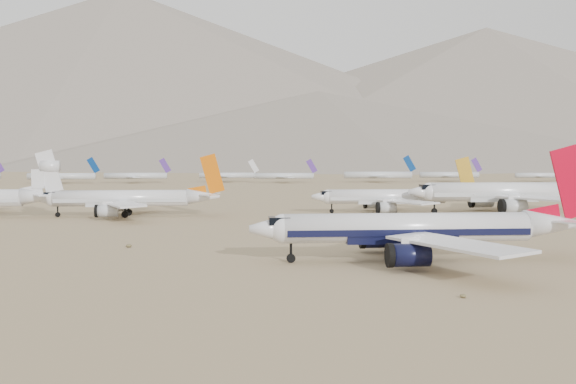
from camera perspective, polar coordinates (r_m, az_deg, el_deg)
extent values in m
plane|color=olive|center=(94.62, 3.23, -5.91)|extent=(7000.00, 7000.00, 0.00)
cylinder|color=white|center=(93.03, 10.54, -3.12)|extent=(35.38, 4.18, 4.18)
cube|color=black|center=(93.09, 10.54, -3.44)|extent=(34.67, 4.24, 0.94)
sphere|color=white|center=(89.90, -0.40, -3.28)|extent=(4.18, 4.18, 4.18)
cube|color=black|center=(89.74, -0.80, -2.56)|extent=(2.93, 2.72, 1.05)
cone|color=white|center=(101.10, 22.57, -2.64)|extent=(8.84, 4.18, 4.18)
cube|color=white|center=(82.21, 14.71, -4.49)|extent=(13.66, 21.53, 0.65)
cylinder|color=black|center=(84.53, 10.83, -5.53)|extent=(4.91, 3.01, 3.01)
cube|color=white|center=(105.73, 10.15, -2.78)|extent=(13.66, 21.53, 0.65)
cube|color=white|center=(105.44, 22.38, -2.12)|extent=(5.62, 7.34, 0.25)
cylinder|color=black|center=(101.21, 8.12, -4.10)|extent=(4.91, 3.01, 3.01)
cube|color=#BB001B|center=(101.88, 23.87, 0.82)|extent=(6.70, 0.33, 11.05)
cylinder|color=black|center=(90.55, 0.26, -5.91)|extent=(1.25, 0.52, 1.25)
cylinder|color=black|center=(91.16, 11.91, -5.75)|extent=(1.76, 1.05, 1.76)
cylinder|color=black|center=(96.72, 10.89, -5.24)|extent=(1.76, 1.05, 1.76)
cylinder|color=white|center=(180.59, 18.79, 0.03)|extent=(41.47, 5.03, 5.03)
cube|color=silver|center=(180.62, 18.78, -0.17)|extent=(40.64, 5.10, 1.13)
sphere|color=white|center=(173.23, 12.50, -0.01)|extent=(5.03, 5.03, 5.03)
cube|color=black|center=(172.94, 12.27, 0.45)|extent=(3.52, 3.27, 1.26)
cube|color=white|center=(168.83, 21.78, -0.52)|extent=(16.02, 25.24, 0.78)
cylinder|color=silver|center=(170.50, 19.46, -1.21)|extent=(5.76, 3.62, 3.62)
cube|color=white|center=(195.29, 17.91, -0.01)|extent=(16.02, 25.24, 0.78)
cylinder|color=silver|center=(189.29, 16.88, -0.77)|extent=(5.76, 3.62, 3.62)
cylinder|color=black|center=(173.94, 12.88, -1.66)|extent=(1.51, 0.63, 1.51)
cylinder|color=black|center=(178.40, 19.73, -1.55)|extent=(2.11, 1.26, 2.11)
cylinder|color=black|center=(184.79, 18.81, -1.38)|extent=(2.11, 1.26, 2.11)
cylinder|color=white|center=(174.43, 8.76, -0.39)|extent=(31.79, 3.86, 3.86)
cube|color=silver|center=(174.46, 8.76, -0.55)|extent=(31.16, 3.92, 0.87)
sphere|color=white|center=(171.32, 3.59, -0.42)|extent=(3.86, 3.86, 3.86)
cube|color=black|center=(171.17, 3.40, -0.07)|extent=(2.70, 2.51, 0.97)
cone|color=white|center=(180.14, 14.84, -0.26)|extent=(7.95, 3.86, 3.86)
cube|color=white|center=(164.28, 10.52, -0.85)|extent=(12.28, 19.35, 0.60)
cube|color=white|center=(177.21, 15.71, -0.16)|extent=(5.05, 6.60, 0.23)
cylinder|color=silver|center=(166.55, 8.81, -1.38)|extent=(4.42, 2.78, 2.78)
cube|color=white|center=(185.92, 8.66, -0.39)|extent=(12.28, 19.35, 0.60)
cube|color=white|center=(184.08, 14.90, -0.04)|extent=(5.05, 6.60, 0.23)
cylinder|color=silver|center=(181.82, 7.62, -1.01)|extent=(4.42, 2.78, 2.78)
cube|color=#B3831E|center=(180.68, 15.52, 1.49)|extent=(6.03, 0.31, 9.93)
cylinder|color=black|center=(171.74, 3.90, -1.71)|extent=(1.16, 0.48, 1.16)
cylinder|color=black|center=(172.39, 9.39, -1.64)|extent=(1.62, 0.97, 1.62)
cylinder|color=black|center=(177.62, 8.95, -1.50)|extent=(1.62, 0.97, 1.62)
cylinder|color=white|center=(166.59, -14.61, -0.53)|extent=(33.23, 4.06, 4.06)
cube|color=silver|center=(166.62, -14.61, -0.71)|extent=(32.56, 4.12, 0.91)
sphere|color=white|center=(170.12, -20.14, -0.55)|extent=(4.06, 4.06, 4.06)
cube|color=black|center=(170.22, -20.35, -0.17)|extent=(2.84, 2.64, 1.02)
cone|color=white|center=(164.43, -7.54, -0.40)|extent=(8.31, 4.06, 4.06)
cube|color=white|center=(154.67, -14.39, -1.06)|extent=(12.83, 20.22, 0.63)
cube|color=white|center=(160.50, -7.02, -0.30)|extent=(5.27, 6.90, 0.24)
cylinder|color=silver|center=(159.00, -15.75, -1.63)|extent=(4.62, 2.92, 2.92)
cube|color=white|center=(177.80, -13.17, -0.53)|extent=(12.83, 20.22, 0.63)
cube|color=white|center=(168.17, -6.94, -0.15)|extent=(5.27, 6.90, 0.24)
cylinder|color=silver|center=(175.16, -14.75, -1.20)|extent=(4.62, 2.92, 2.92)
cube|color=#DC6207|center=(164.11, -6.75, 1.61)|extent=(6.30, 0.32, 10.38)
cylinder|color=black|center=(170.15, -19.79, -1.91)|extent=(1.22, 0.51, 1.22)
cylinder|color=black|center=(163.84, -14.28, -1.92)|extent=(1.71, 1.02, 1.71)
cylinder|color=black|center=(169.43, -13.98, -1.76)|extent=(1.71, 1.02, 1.71)
cone|color=white|center=(170.49, -21.23, -0.37)|extent=(8.91, 4.27, 4.27)
cube|color=white|center=(166.05, -21.05, -0.27)|extent=(5.65, 7.39, 0.26)
cube|color=white|center=(173.94, -20.31, -0.12)|extent=(5.65, 7.39, 0.26)
cube|color=white|center=(169.59, -20.46, 1.71)|extent=(6.75, 0.34, 11.13)
cylinder|color=white|center=(169.51, -20.39, 2.17)|extent=(4.45, 2.76, 2.76)
cylinder|color=silver|center=(396.44, -19.48, 1.33)|extent=(38.57, 3.81, 3.81)
cube|color=navy|center=(392.22, -16.92, 2.30)|extent=(7.68, 0.38, 9.68)
cube|color=silver|center=(386.80, -19.84, 1.21)|extent=(10.16, 17.76, 0.38)
cube|color=silver|center=(406.13, -19.12, 1.29)|extent=(10.16, 17.76, 0.38)
cylinder|color=silver|center=(395.73, -13.39, 1.41)|extent=(37.09, 3.67, 3.67)
cube|color=#4F2B8D|center=(393.49, -10.88, 2.33)|extent=(7.39, 0.37, 9.30)
cube|color=silver|center=(386.25, -13.59, 1.29)|extent=(9.77, 17.07, 0.37)
cube|color=silver|center=(405.25, -13.19, 1.37)|extent=(9.77, 17.07, 0.37)
cylinder|color=silver|center=(401.18, -5.41, 1.48)|extent=(34.66, 3.43, 3.43)
cube|color=white|center=(401.32, -3.08, 2.32)|extent=(6.90, 0.34, 8.69)
cube|color=silver|center=(392.23, -5.42, 1.37)|extent=(9.13, 15.96, 0.34)
cube|color=silver|center=(410.16, -5.40, 1.44)|extent=(9.13, 15.96, 0.34)
cylinder|color=silver|center=(386.07, -0.34, 1.44)|extent=(35.47, 3.50, 3.50)
cube|color=#4F2B8D|center=(387.70, 2.12, 2.32)|extent=(7.06, 0.35, 8.90)
cube|color=silver|center=(376.94, -0.22, 1.32)|extent=(9.34, 16.33, 0.35)
cube|color=silver|center=(395.23, -0.45, 1.40)|extent=(9.34, 16.33, 0.35)
cylinder|color=silver|center=(398.88, 8.00, 1.51)|extent=(42.06, 4.16, 4.16)
cube|color=navy|center=(403.71, 10.74, 2.50)|extent=(8.38, 0.42, 10.55)
cube|color=silver|center=(388.30, 8.36, 1.38)|extent=(11.08, 19.36, 0.42)
cube|color=silver|center=(409.50, 7.65, 1.46)|extent=(11.08, 19.36, 0.42)
cylinder|color=silver|center=(418.24, 14.14, 1.49)|extent=(37.82, 3.74, 3.74)
cube|color=#4F2B8D|center=(424.34, 16.43, 2.33)|extent=(7.53, 0.37, 9.49)
cube|color=silver|center=(409.03, 14.60, 1.37)|extent=(9.96, 17.41, 0.37)
cube|color=silver|center=(427.51, 13.71, 1.45)|extent=(9.96, 17.41, 0.37)
cylinder|color=silver|center=(433.04, 21.58, 1.38)|extent=(32.89, 3.25, 3.25)
cube|color=white|center=(440.11, 23.39, 2.09)|extent=(6.55, 0.33, 8.25)
cube|color=silver|center=(425.47, 22.09, 1.28)|extent=(8.67, 15.14, 0.33)
cube|color=silver|center=(440.67, 21.08, 1.35)|extent=(8.67, 15.14, 0.33)
cube|color=silver|center=(471.98, 24.14, 1.39)|extent=(8.85, 15.46, 0.33)
cone|color=slate|center=(1818.75, -14.35, 9.87)|extent=(2444.00, 2444.00, 470.00)
cone|color=slate|center=(1590.42, 2.64, 6.80)|extent=(1824.00, 1824.00, 240.00)
cone|color=slate|center=(1900.31, 17.15, 8.16)|extent=(2356.00, 2356.00, 380.00)
cone|color=slate|center=(1204.93, 2.71, 5.63)|extent=(1260.00, 1260.00, 140.00)
ellipsoid|color=brown|center=(109.15, -13.97, -4.65)|extent=(0.98, 0.98, 0.54)
ellipsoid|color=brown|center=(70.68, 15.30, -8.89)|extent=(0.70, 0.70, 0.39)
ellipsoid|color=brown|center=(102.49, 16.78, -5.20)|extent=(0.84, 0.84, 0.46)
ellipsoid|color=brown|center=(134.55, 17.55, -3.26)|extent=(0.98, 0.98, 0.54)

